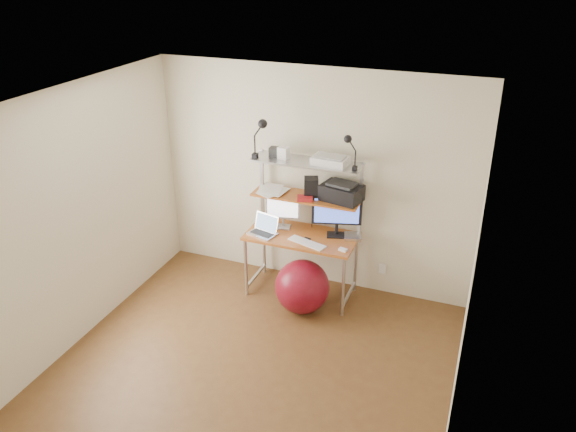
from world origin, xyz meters
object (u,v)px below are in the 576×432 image
(laptop, at_px, (264,229))
(monitor_silver, at_px, (283,209))
(monitor_black, at_px, (337,213))
(exercise_ball, at_px, (302,287))
(printer, at_px, (342,192))

(laptop, bearing_deg, monitor_silver, 72.71)
(monitor_black, bearing_deg, exercise_ball, -132.52)
(monitor_silver, height_order, laptop, monitor_silver)
(laptop, xyz_separation_m, printer, (0.78, 0.26, 0.46))
(monitor_silver, relative_size, laptop, 1.21)
(monitor_black, distance_m, exercise_ball, 0.88)
(exercise_ball, bearing_deg, printer, 61.25)
(exercise_ball, bearing_deg, laptop, 157.53)
(monitor_black, distance_m, laptop, 0.82)
(monitor_black, height_order, laptop, monitor_black)
(printer, height_order, exercise_ball, printer)
(printer, bearing_deg, laptop, -149.24)
(printer, xyz_separation_m, exercise_ball, (-0.26, -0.48, -0.95))
(laptop, height_order, printer, printer)
(monitor_silver, distance_m, printer, 0.71)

